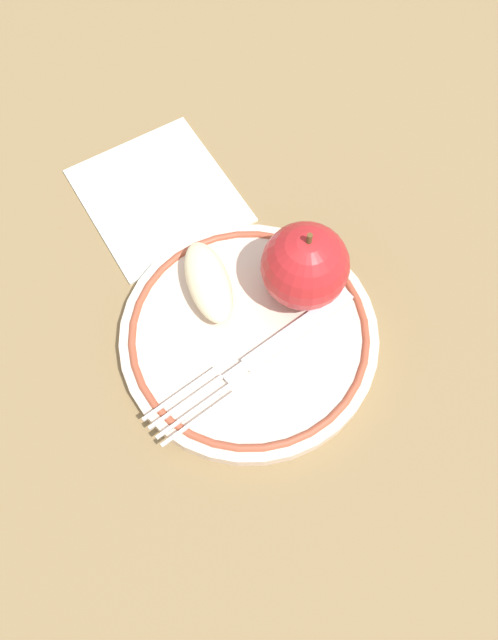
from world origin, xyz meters
name	(u,v)px	position (x,y,z in m)	size (l,w,h in m)	color
ground_plane	(265,338)	(0.00, 0.00, 0.00)	(2.00, 2.00, 0.00)	olive
plate	(249,335)	(-0.01, -0.01, 0.01)	(0.20, 0.20, 0.02)	beige
apple_red_whole	(304,265)	(0.00, 0.05, 0.05)	(0.07, 0.07, 0.08)	red
apple_slice_front	(211,279)	(-0.06, 0.00, 0.03)	(0.08, 0.03, 0.02)	beige
fork	(261,355)	(0.01, -0.02, 0.02)	(0.06, 0.19, 0.00)	silver
napkin_folded	(158,194)	(-0.16, 0.05, 0.00)	(0.14, 0.13, 0.01)	white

